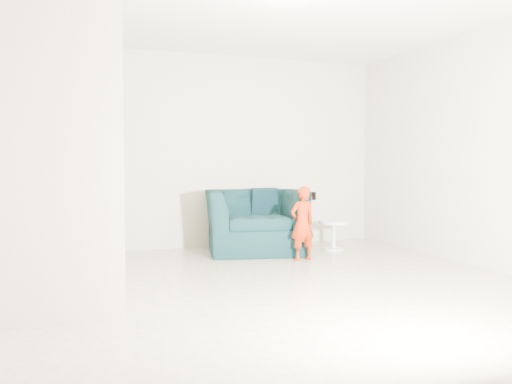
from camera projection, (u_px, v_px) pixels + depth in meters
floor at (284, 289)px, 5.08m from camera, size 5.50×5.50×0.00m
back_wall at (209, 151)px, 7.60m from camera, size 5.00×0.00×5.00m
right_wall at (498, 147)px, 5.84m from camera, size 0.00×5.50×5.50m
armchair at (255, 221)px, 7.18m from camera, size 1.47×1.35×0.83m
toddler at (302, 223)px, 6.57m from camera, size 0.36×0.27×0.90m
side_table at (334, 231)px, 7.35m from camera, size 0.40×0.40×0.40m
staircase at (56, 189)px, 4.88m from camera, size 1.02×3.03×3.62m
cushion at (264, 201)px, 7.51m from camera, size 0.38×0.18×0.37m
throw at (217, 215)px, 6.93m from camera, size 0.05×0.53×0.60m
phone at (314, 196)px, 6.55m from camera, size 0.04×0.05×0.10m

